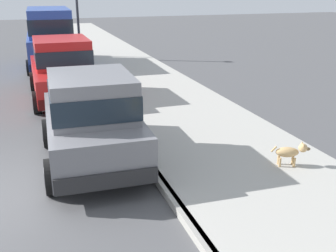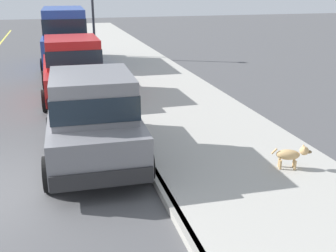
{
  "view_description": "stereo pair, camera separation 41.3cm",
  "coord_description": "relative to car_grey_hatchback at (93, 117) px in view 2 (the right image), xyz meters",
  "views": [
    {
      "loc": [
        1.19,
        -6.71,
        3.46
      ],
      "look_at": [
        3.6,
        0.45,
        0.85
      ],
      "focal_mm": 43.87,
      "sensor_mm": 36.0,
      "label": 1
    },
    {
      "loc": [
        1.59,
        -6.84,
        3.46
      ],
      "look_at": [
        3.6,
        0.45,
        0.85
      ],
      "focal_mm": 43.87,
      "sensor_mm": 36.0,
      "label": 2
    }
  ],
  "objects": [
    {
      "name": "car_red_sedan",
      "position": [
        -0.09,
        5.35,
        0.01
      ],
      "size": [
        2.07,
        4.62,
        1.92
      ],
      "color": "red",
      "rests_on": "ground"
    },
    {
      "name": "car_grey_hatchback",
      "position": [
        0.0,
        0.0,
        0.0
      ],
      "size": [
        2.04,
        3.85,
        1.88
      ],
      "color": "slate",
      "rests_on": "ground"
    },
    {
      "name": "car_blue_van",
      "position": [
        -0.11,
        10.89,
        0.42
      ],
      "size": [
        2.22,
        4.94,
        2.52
      ],
      "color": "#28479E",
      "rests_on": "ground"
    },
    {
      "name": "sidewalk",
      "position": [
        2.78,
        -1.02,
        -0.91
      ],
      "size": [
        3.6,
        64.0,
        0.14
      ],
      "primitive_type": "cube",
      "color": "#A8A59E",
      "rests_on": "ground"
    },
    {
      "name": "dog_tan",
      "position": [
        3.53,
        -1.6,
        -0.55
      ],
      "size": [
        0.72,
        0.36,
        0.49
      ],
      "color": "tan",
      "rests_on": "sidewalk"
    },
    {
      "name": "curb",
      "position": [
        0.98,
        -1.02,
        -0.91
      ],
      "size": [
        0.16,
        64.0,
        0.14
      ],
      "primitive_type": "cube",
      "color": "gray",
      "rests_on": "ground"
    }
  ]
}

